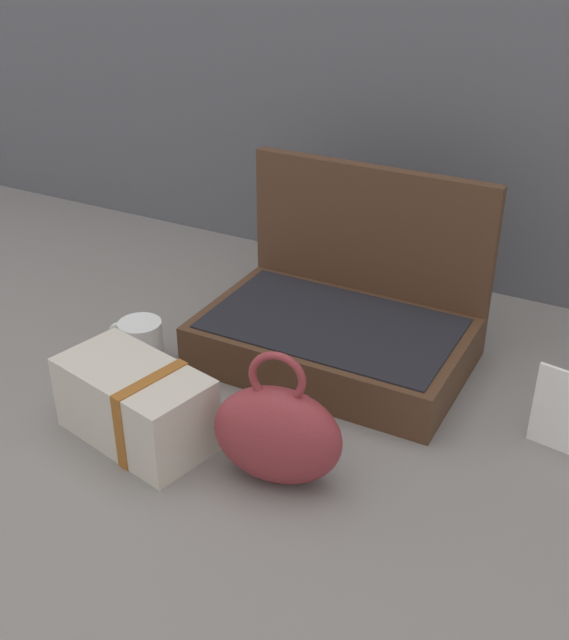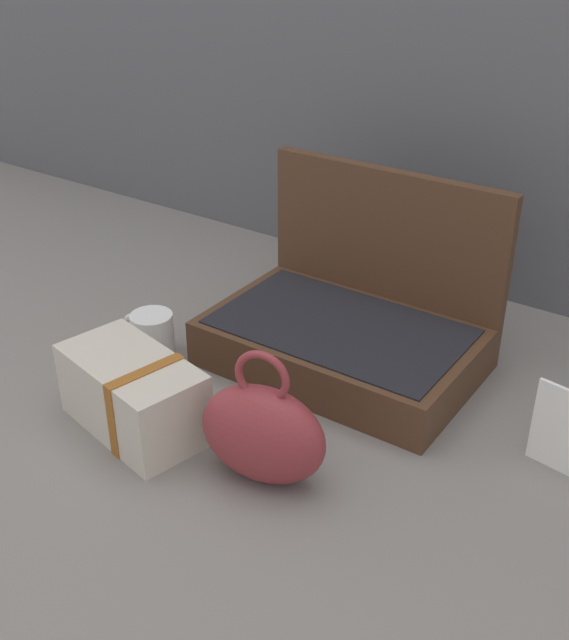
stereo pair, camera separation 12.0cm
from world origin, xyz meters
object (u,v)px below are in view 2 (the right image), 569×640
object	(u,v)px
teal_pouch_handbag	(263,433)
cream_toiletry_bag	(134,395)
info_card_left	(569,433)
coffee_mug	(152,335)
open_suitcase	(351,324)

from	to	relation	value
teal_pouch_handbag	cream_toiletry_bag	world-z (taller)	teal_pouch_handbag
cream_toiletry_bag	info_card_left	world-z (taller)	info_card_left
coffee_mug	teal_pouch_handbag	bearing A→B (deg)	-23.76
teal_pouch_handbag	coffee_mug	distance (m)	0.40
cream_toiletry_bag	info_card_left	bearing A→B (deg)	25.09
teal_pouch_handbag	info_card_left	xyz separation A→B (m)	(0.35, 0.26, -0.01)
coffee_mug	info_card_left	bearing A→B (deg)	7.72
open_suitcase	info_card_left	xyz separation A→B (m)	(0.42, -0.09, -0.00)
teal_pouch_handbag	info_card_left	world-z (taller)	teal_pouch_handbag
cream_toiletry_bag	open_suitcase	bearing A→B (deg)	64.93
coffee_mug	info_card_left	xyz separation A→B (m)	(0.72, 0.10, 0.03)
teal_pouch_handbag	coffee_mug	bearing A→B (deg)	156.24
open_suitcase	coffee_mug	bearing A→B (deg)	-147.75
teal_pouch_handbag	cream_toiletry_bag	distance (m)	0.24
open_suitcase	cream_toiletry_bag	bearing A→B (deg)	-115.07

